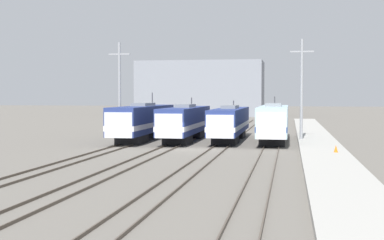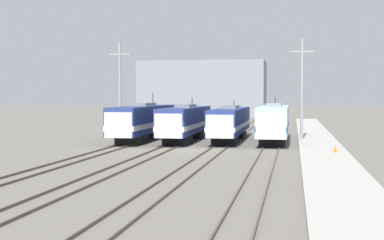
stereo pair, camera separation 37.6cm
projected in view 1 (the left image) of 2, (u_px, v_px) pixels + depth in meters
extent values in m
plane|color=#666059|center=(192.00, 149.00, 50.69)|extent=(400.00, 400.00, 0.00)
cube|color=#4C4238|center=(111.00, 147.00, 52.14)|extent=(0.07, 120.00, 0.15)
cube|color=#4C4238|center=(125.00, 147.00, 51.88)|extent=(0.07, 120.00, 0.15)
cube|color=#4C4238|center=(160.00, 148.00, 51.25)|extent=(0.07, 120.00, 0.15)
cube|color=#4C4238|center=(174.00, 148.00, 51.00)|extent=(0.07, 120.00, 0.15)
cube|color=#4C4238|center=(210.00, 149.00, 50.37)|extent=(0.07, 120.00, 0.15)
cube|color=#4C4238|center=(225.00, 149.00, 50.11)|extent=(0.07, 120.00, 0.15)
cube|color=#4C4238|center=(263.00, 150.00, 49.49)|extent=(0.07, 120.00, 0.15)
cube|color=#4C4238|center=(278.00, 150.00, 49.23)|extent=(0.07, 120.00, 0.15)
cube|color=black|center=(132.00, 139.00, 56.55)|extent=(2.60, 4.00, 0.95)
cube|color=black|center=(154.00, 133.00, 65.47)|extent=(2.60, 4.00, 0.95)
cube|color=navy|center=(143.00, 119.00, 60.92)|extent=(3.05, 18.16, 2.95)
cube|color=silver|center=(143.00, 124.00, 60.95)|extent=(3.09, 18.20, 0.53)
cube|color=silver|center=(122.00, 125.00, 52.98)|extent=(2.81, 2.17, 2.51)
cube|color=black|center=(118.00, 120.00, 51.96)|extent=(2.39, 0.08, 0.70)
cube|color=slate|center=(143.00, 104.00, 60.84)|extent=(1.68, 4.54, 0.35)
cylinder|color=#38383D|center=(152.00, 99.00, 64.74)|extent=(0.12, 0.12, 1.54)
cube|color=black|center=(178.00, 140.00, 55.91)|extent=(2.54, 3.76, 0.95)
cube|color=black|center=(192.00, 134.00, 64.31)|extent=(2.54, 3.76, 0.95)
cube|color=navy|center=(186.00, 120.00, 60.02)|extent=(2.99, 17.11, 2.81)
cube|color=silver|center=(186.00, 125.00, 60.05)|extent=(3.03, 17.15, 0.51)
cube|color=silver|center=(170.00, 126.00, 52.39)|extent=(2.75, 1.75, 2.39)
cube|color=black|center=(168.00, 121.00, 51.58)|extent=(2.34, 0.08, 0.67)
cube|color=slate|center=(186.00, 106.00, 59.95)|extent=(1.64, 4.28, 0.35)
cylinder|color=#38383D|center=(192.00, 102.00, 63.63)|extent=(0.12, 0.12, 1.08)
cube|color=black|center=(225.00, 140.00, 55.97)|extent=(2.49, 3.89, 0.95)
cube|color=black|center=(234.00, 134.00, 64.65)|extent=(2.49, 3.89, 0.95)
cube|color=navy|center=(230.00, 120.00, 60.23)|extent=(2.93, 17.67, 2.69)
cube|color=silver|center=(230.00, 125.00, 60.25)|extent=(2.97, 17.71, 0.48)
cube|color=silver|center=(221.00, 126.00, 52.39)|extent=(2.69, 1.89, 2.28)
cube|color=black|center=(220.00, 121.00, 51.51)|extent=(2.29, 0.08, 0.64)
cube|color=slate|center=(230.00, 107.00, 60.16)|extent=(1.61, 4.42, 0.35)
cylinder|color=#38383D|center=(234.00, 104.00, 63.96)|extent=(0.12, 0.12, 0.85)
cube|color=#232326|center=(272.00, 141.00, 54.52)|extent=(2.58, 3.66, 0.95)
cube|color=#232326|center=(275.00, 135.00, 62.70)|extent=(2.58, 3.66, 0.95)
cube|color=#9EBCCC|center=(274.00, 120.00, 58.52)|extent=(3.04, 16.65, 2.95)
cube|color=navy|center=(274.00, 125.00, 58.55)|extent=(3.08, 16.69, 0.53)
cube|color=silver|center=(271.00, 126.00, 51.33)|extent=(2.79, 2.18, 2.51)
cube|color=black|center=(271.00, 120.00, 50.31)|extent=(2.37, 0.08, 0.70)
cube|color=gray|center=(274.00, 105.00, 58.44)|extent=(1.67, 4.16, 0.35)
cylinder|color=#38383D|center=(275.00, 101.00, 62.03)|extent=(0.12, 0.12, 1.07)
cylinder|color=gray|center=(120.00, 91.00, 60.92)|extent=(0.32, 0.32, 11.13)
cube|color=gray|center=(119.00, 54.00, 60.72)|extent=(2.50, 0.16, 0.16)
cylinder|color=gray|center=(302.00, 91.00, 57.25)|extent=(0.32, 0.32, 11.13)
cube|color=gray|center=(302.00, 52.00, 57.06)|extent=(2.50, 0.16, 0.16)
cube|color=#A8A59E|center=(322.00, 149.00, 48.52)|extent=(4.00, 120.00, 0.39)
cone|color=orange|center=(336.00, 149.00, 44.27)|extent=(0.34, 0.34, 0.61)
cube|color=gray|center=(201.00, 89.00, 134.66)|extent=(31.04, 14.25, 13.56)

